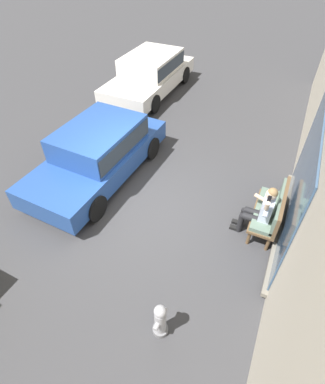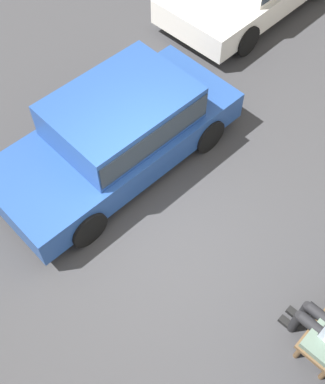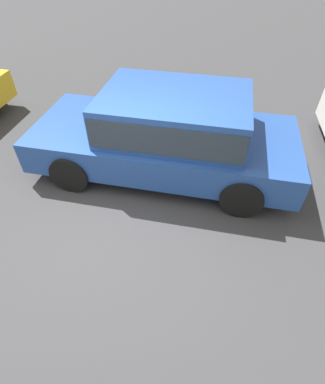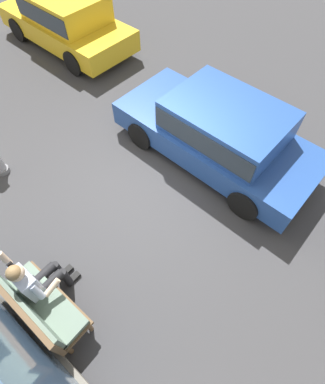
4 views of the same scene
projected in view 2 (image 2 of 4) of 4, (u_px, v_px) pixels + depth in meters
ground_plane at (161, 230)px, 7.43m from camera, size 60.00×60.00×0.00m
parked_car_mid at (118, 128)px, 7.63m from camera, size 4.28×2.01×1.37m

